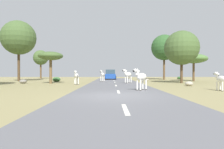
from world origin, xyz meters
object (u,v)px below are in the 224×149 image
object	(u,v)px
rock_1	(23,81)
rock_2	(189,84)
zebra_1	(221,79)
zebra_2	(128,75)
tree_7	(194,59)
zebra_3	(76,76)
bush_1	(57,79)
tree_2	(51,56)
zebra_4	(141,77)
tree_3	(164,48)
tree_5	(182,48)
tree_4	(19,38)
car_0	(110,75)
tree_1	(41,58)
rock_3	(147,80)
bush_0	(180,78)
zebra_0	(102,75)

from	to	relation	value
rock_1	rock_2	world-z (taller)	rock_1
zebra_1	zebra_2	size ratio (longest dim) A/B	0.88
tree_7	rock_1	size ratio (longest dim) A/B	4.72
zebra_3	bush_1	size ratio (longest dim) A/B	1.46
tree_2	tree_7	distance (m)	20.07
zebra_3	zebra_1	bearing A→B (deg)	-53.14
zebra_4	tree_3	size ratio (longest dim) A/B	0.20
zebra_2	tree_5	size ratio (longest dim) A/B	0.26
tree_4	rock_1	distance (m)	8.77
zebra_4	car_0	distance (m)	21.80
zebra_3	rock_2	bearing A→B (deg)	-32.84
tree_1	rock_3	xyz separation A→B (m)	(19.85, -10.38, -4.12)
tree_4	bush_0	xyz separation A→B (m)	(26.22, 7.84, -6.05)
zebra_3	tree_7	size ratio (longest dim) A/B	0.39
car_0	tree_3	world-z (taller)	tree_3
zebra_1	rock_2	xyz separation A→B (m)	(-0.28, 4.89, -0.60)
zebra_1	tree_1	size ratio (longest dim) A/B	0.25
rock_1	rock_3	world-z (taller)	rock_1
rock_2	rock_3	xyz separation A→B (m)	(-1.90, 11.08, -0.07)
zebra_2	tree_1	distance (m)	23.96
tree_2	rock_2	size ratio (longest dim) A/B	4.95
zebra_1	zebra_0	bearing A→B (deg)	121.31
zebra_4	car_0	xyz separation A→B (m)	(-2.20, 21.69, -0.13)
tree_4	rock_1	world-z (taller)	tree_4
zebra_0	zebra_2	bearing A→B (deg)	144.18
zebra_2	tree_3	xyz separation A→B (m)	(7.43, 11.73, 4.63)
tree_4	bush_1	size ratio (longest dim) A/B	8.18
rock_1	rock_3	size ratio (longest dim) A/B	1.95
zebra_1	zebra_3	xyz separation A→B (m)	(-11.46, 7.33, 0.10)
zebra_0	car_0	size ratio (longest dim) A/B	0.37
zebra_3	tree_5	xyz separation A→B (m)	(12.28, 2.58, 3.33)
car_0	tree_4	size ratio (longest dim) A/B	0.50
zebra_0	tree_1	size ratio (longest dim) A/B	0.28
zebra_3	tree_2	distance (m)	4.29
zebra_4	rock_3	world-z (taller)	zebra_4
zebra_2	bush_0	distance (m)	17.44
tree_1	zebra_2	bearing A→B (deg)	-46.76
tree_1	rock_3	world-z (taller)	tree_1
zebra_4	bush_0	xyz separation A→B (m)	(10.71, 22.72, -0.72)
tree_2	rock_1	size ratio (longest dim) A/B	4.37
tree_5	tree_7	distance (m)	6.31
bush_0	bush_1	world-z (taller)	bush_1
zebra_3	tree_1	xyz separation A→B (m)	(-10.57, 19.01, 3.36)
tree_2	tree_7	size ratio (longest dim) A/B	0.93
zebra_0	rock_2	distance (m)	11.68
rock_1	tree_5	bearing A→B (deg)	1.73
rock_3	tree_2	bearing A→B (deg)	-150.97
zebra_4	tree_1	bearing A→B (deg)	-15.71
zebra_0	tree_2	world-z (taller)	tree_2
tree_1	tree_4	world-z (taller)	tree_4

